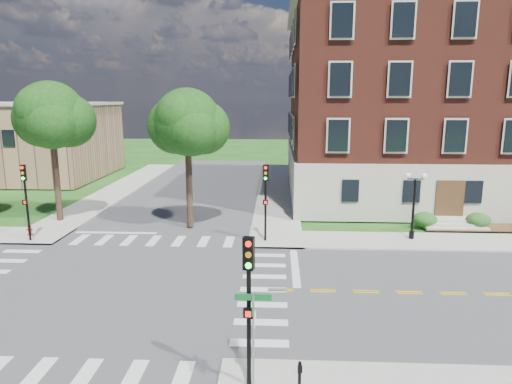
{
  "coord_description": "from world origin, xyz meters",
  "views": [
    {
      "loc": [
        7.83,
        -20.12,
        8.88
      ],
      "look_at": [
        6.49,
        7.38,
        3.2
      ],
      "focal_mm": 32.0,
      "sensor_mm": 36.0,
      "label": 1
    }
  ],
  "objects_px": {
    "traffic_signal_ne": "(266,193)",
    "push_button_post": "(300,379)",
    "fire_hydrant": "(30,230)",
    "twin_lamp_west": "(414,202)",
    "traffic_signal_se": "(249,293)",
    "street_sign_pole": "(254,323)",
    "traffic_signal_nw": "(25,193)"
  },
  "relations": [
    {
      "from": "traffic_signal_ne",
      "to": "push_button_post",
      "type": "relative_size",
      "value": 4.0
    },
    {
      "from": "traffic_signal_nw",
      "to": "traffic_signal_ne",
      "type": "bearing_deg",
      "value": 2.63
    },
    {
      "from": "traffic_signal_ne",
      "to": "street_sign_pole",
      "type": "distance_m",
      "value": 14.91
    },
    {
      "from": "street_sign_pole",
      "to": "traffic_signal_se",
      "type": "bearing_deg",
      "value": 134.92
    },
    {
      "from": "street_sign_pole",
      "to": "fire_hydrant",
      "type": "height_order",
      "value": "street_sign_pole"
    },
    {
      "from": "traffic_signal_ne",
      "to": "street_sign_pole",
      "type": "xyz_separation_m",
      "value": [
        0.06,
        -14.88,
        -0.88
      ]
    },
    {
      "from": "traffic_signal_se",
      "to": "push_button_post",
      "type": "height_order",
      "value": "traffic_signal_se"
    },
    {
      "from": "traffic_signal_nw",
      "to": "twin_lamp_west",
      "type": "relative_size",
      "value": 1.13
    },
    {
      "from": "twin_lamp_west",
      "to": "street_sign_pole",
      "type": "relative_size",
      "value": 1.36
    },
    {
      "from": "traffic_signal_ne",
      "to": "fire_hydrant",
      "type": "bearing_deg",
      "value": 178.69
    },
    {
      "from": "fire_hydrant",
      "to": "traffic_signal_se",
      "type": "bearing_deg",
      "value": -44.68
    },
    {
      "from": "traffic_signal_se",
      "to": "push_button_post",
      "type": "distance_m",
      "value": 2.9
    },
    {
      "from": "push_button_post",
      "to": "fire_hydrant",
      "type": "height_order",
      "value": "push_button_post"
    },
    {
      "from": "push_button_post",
      "to": "traffic_signal_ne",
      "type": "bearing_deg",
      "value": 95.37
    },
    {
      "from": "traffic_signal_se",
      "to": "street_sign_pole",
      "type": "bearing_deg",
      "value": -45.08
    },
    {
      "from": "traffic_signal_se",
      "to": "twin_lamp_west",
      "type": "bearing_deg",
      "value": 59.01
    },
    {
      "from": "push_button_post",
      "to": "twin_lamp_west",
      "type": "bearing_deg",
      "value": 64.18
    },
    {
      "from": "fire_hydrant",
      "to": "push_button_post",
      "type": "bearing_deg",
      "value": -43.08
    },
    {
      "from": "traffic_signal_se",
      "to": "fire_hydrant",
      "type": "distance_m",
      "value": 21.62
    },
    {
      "from": "traffic_signal_se",
      "to": "twin_lamp_west",
      "type": "height_order",
      "value": "traffic_signal_se"
    },
    {
      "from": "traffic_signal_nw",
      "to": "fire_hydrant",
      "type": "relative_size",
      "value": 6.4
    },
    {
      "from": "traffic_signal_ne",
      "to": "fire_hydrant",
      "type": "relative_size",
      "value": 6.4
    },
    {
      "from": "traffic_signal_se",
      "to": "twin_lamp_west",
      "type": "distance_m",
      "value": 18.2
    },
    {
      "from": "traffic_signal_nw",
      "to": "street_sign_pole",
      "type": "xyz_separation_m",
      "value": [
        14.83,
        -14.2,
        -0.88
      ]
    },
    {
      "from": "traffic_signal_se",
      "to": "traffic_signal_ne",
      "type": "xyz_separation_m",
      "value": [
        0.09,
        14.73,
        0.0
      ]
    },
    {
      "from": "traffic_signal_ne",
      "to": "twin_lamp_west",
      "type": "bearing_deg",
      "value": 5.28
    },
    {
      "from": "traffic_signal_ne",
      "to": "traffic_signal_nw",
      "type": "distance_m",
      "value": 14.78
    },
    {
      "from": "fire_hydrant",
      "to": "street_sign_pole",
      "type": "bearing_deg",
      "value": -44.69
    },
    {
      "from": "traffic_signal_se",
      "to": "street_sign_pole",
      "type": "height_order",
      "value": "traffic_signal_se"
    },
    {
      "from": "twin_lamp_west",
      "to": "street_sign_pole",
      "type": "height_order",
      "value": "twin_lamp_west"
    },
    {
      "from": "traffic_signal_ne",
      "to": "push_button_post",
      "type": "bearing_deg",
      "value": -84.63
    },
    {
      "from": "traffic_signal_ne",
      "to": "traffic_signal_nw",
      "type": "height_order",
      "value": "same"
    }
  ]
}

